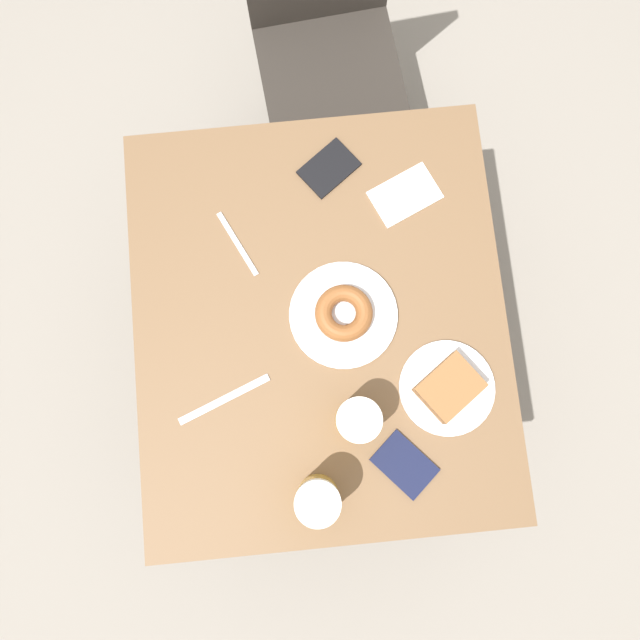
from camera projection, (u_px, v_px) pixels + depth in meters
The scene contains 12 objects.
ground_plane at pixel (320, 355), 2.12m from camera, with size 8.00×8.00×0.00m, color gray.
table at pixel (320, 326), 1.45m from camera, with size 0.83×0.96×0.74m.
chair at pixel (324, 17), 1.71m from camera, with size 0.44×0.44×0.93m.
plate_with_cake at pixel (448, 388), 1.34m from camera, with size 0.21×0.21×0.05m.
plate_with_donut at pixel (344, 314), 1.37m from camera, with size 0.24×0.24×0.05m.
beer_mug_left at pixel (318, 500), 1.25m from camera, with size 0.09×0.09×0.15m.
beer_mug_center at pixel (357, 420), 1.28m from camera, with size 0.09×0.09×0.15m.
napkin_folded at pixel (405, 195), 1.43m from camera, with size 0.18×0.15×0.00m.
fork at pixel (238, 244), 1.41m from camera, with size 0.09×0.16×0.00m.
knife at pixel (224, 399), 1.36m from camera, with size 0.21×0.09×0.00m.
passport_near_edge at pixel (329, 168), 1.44m from camera, with size 0.15×0.15×0.01m.
passport_far_edge at pixel (405, 465), 1.33m from camera, with size 0.15×0.15×0.01m.
Camera 1 is at (-0.02, -0.21, 2.11)m, focal length 35.00 mm.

